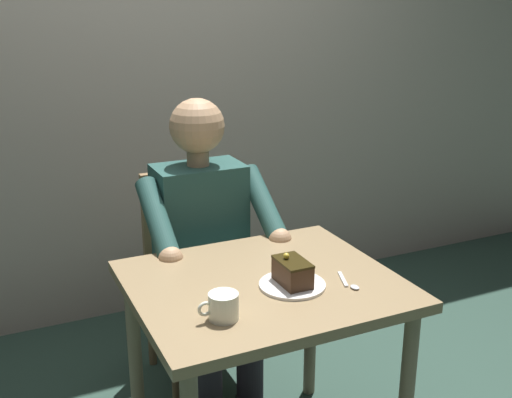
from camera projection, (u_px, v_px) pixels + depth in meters
cafe_rear_panel at (138, 25)px, 3.04m from camera, size 6.40×0.12×3.00m
dining_table at (263, 308)px, 2.07m from camera, size 0.86×0.75×0.74m
chair at (194, 265)px, 2.72m from camera, size 0.42×0.42×0.91m
seated_person at (207, 246)px, 2.52m from camera, size 0.53×0.58×1.25m
dessert_plate at (292, 285)px, 2.00m from camera, size 0.22×0.22×0.01m
cake_slice at (292, 272)px, 1.98m from camera, size 0.09×0.14×0.10m
coffee_cup at (223, 306)px, 1.78m from camera, size 0.12×0.09×0.08m
dessert_spoon at (349, 283)px, 2.01m from camera, size 0.05×0.14×0.01m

